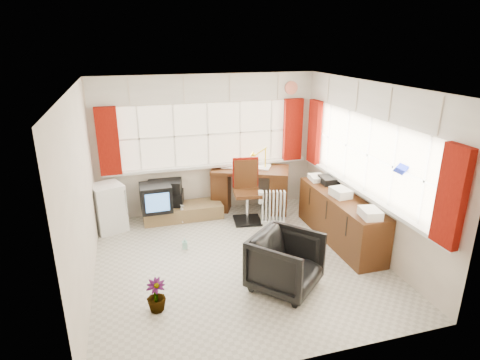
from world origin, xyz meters
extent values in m
plane|color=beige|center=(0.00, 0.00, 0.00)|extent=(4.00, 4.00, 0.00)
plane|color=beige|center=(0.00, 2.00, 1.25)|extent=(4.00, 0.00, 4.00)
plane|color=beige|center=(0.00, -2.00, 1.25)|extent=(4.00, 0.00, 4.00)
plane|color=beige|center=(-2.00, 0.00, 1.25)|extent=(0.00, 4.00, 4.00)
plane|color=beige|center=(2.00, 0.00, 1.25)|extent=(0.00, 4.00, 4.00)
plane|color=white|center=(0.00, 0.00, 2.50)|extent=(4.00, 4.00, 0.00)
plane|color=beige|center=(0.00, 1.98, 1.45)|extent=(3.60, 0.00, 3.60)
cube|color=white|center=(0.00, 1.94, 0.87)|extent=(3.70, 0.12, 0.05)
cube|color=white|center=(-1.20, 1.97, 1.45)|extent=(0.03, 0.02, 1.10)
cube|color=white|center=(-0.60, 1.97, 1.45)|extent=(0.03, 0.02, 1.10)
cube|color=white|center=(0.00, 1.97, 1.45)|extent=(0.03, 0.02, 1.10)
cube|color=white|center=(0.60, 1.97, 1.45)|extent=(0.03, 0.02, 1.10)
cube|color=white|center=(1.20, 1.97, 1.45)|extent=(0.03, 0.02, 1.10)
plane|color=beige|center=(1.98, 0.00, 1.45)|extent=(0.00, 3.60, 3.60)
cube|color=white|center=(1.94, 0.00, 0.87)|extent=(0.12, 3.70, 0.05)
cube|color=white|center=(1.97, -1.20, 1.45)|extent=(0.02, 0.03, 1.10)
cube|color=white|center=(1.97, -0.60, 1.45)|extent=(0.02, 0.03, 1.10)
cube|color=white|center=(1.97, 0.00, 1.45)|extent=(0.02, 0.03, 1.10)
cube|color=white|center=(1.97, 0.60, 1.45)|extent=(0.02, 0.03, 1.10)
cube|color=white|center=(1.97, 1.20, 1.45)|extent=(0.02, 0.03, 1.10)
cube|color=maroon|center=(-1.70, 1.90, 1.46)|extent=(0.35, 0.10, 1.15)
cube|color=maroon|center=(1.60, 1.90, 1.46)|extent=(0.35, 0.10, 1.15)
cube|color=maroon|center=(1.90, 1.60, 1.46)|extent=(0.10, 0.35, 1.15)
cube|color=maroon|center=(1.90, -1.70, 1.46)|extent=(0.10, 0.35, 1.15)
cube|color=silver|center=(0.00, 1.96, 2.25)|extent=(3.95, 0.08, 0.48)
cube|color=silver|center=(1.96, 0.00, 2.25)|extent=(0.08, 3.95, 0.48)
cube|color=#4B2411|center=(0.74, 1.80, 0.77)|extent=(1.55, 1.20, 0.06)
cube|color=#4B2411|center=(0.25, 2.02, 0.37)|extent=(0.55, 0.70, 0.74)
cube|color=#4B2411|center=(1.23, 1.58, 0.37)|extent=(0.55, 0.70, 0.74)
cube|color=white|center=(0.74, 1.80, 0.81)|extent=(0.35, 0.39, 0.02)
cube|color=white|center=(0.74, 1.80, 0.82)|extent=(0.35, 0.39, 0.02)
cube|color=white|center=(0.74, 1.80, 0.82)|extent=(0.35, 0.39, 0.02)
cube|color=white|center=(0.74, 1.80, 0.83)|extent=(0.35, 0.39, 0.02)
cylinder|color=yellow|center=(1.00, 1.71, 0.81)|extent=(0.10, 0.10, 0.02)
cylinder|color=yellow|center=(1.00, 1.71, 1.00)|extent=(0.02, 0.02, 0.36)
cone|color=yellow|center=(1.00, 1.71, 1.14)|extent=(0.17, 0.15, 0.15)
cube|color=black|center=(0.52, 1.25, 0.02)|extent=(0.52, 0.52, 0.04)
cylinder|color=silver|center=(0.52, 1.25, 0.27)|extent=(0.06, 0.06, 0.54)
cube|color=#4B2411|center=(0.52, 1.25, 0.54)|extent=(0.51, 0.49, 0.06)
cube|color=#4B2411|center=(0.55, 1.48, 0.82)|extent=(0.42, 0.11, 0.52)
cube|color=maroon|center=(0.55, 1.48, 0.85)|extent=(0.46, 0.12, 0.54)
imported|color=black|center=(0.40, -0.78, 0.37)|extent=(1.13, 1.13, 0.74)
cube|color=white|center=(0.91, 1.03, 0.04)|extent=(0.44, 0.27, 0.08)
cube|color=white|center=(0.74, 1.08, 0.35)|extent=(0.06, 0.13, 0.53)
cube|color=white|center=(0.80, 1.06, 0.35)|extent=(0.06, 0.13, 0.53)
cube|color=white|center=(0.85, 1.04, 0.35)|extent=(0.06, 0.13, 0.53)
cube|color=white|center=(0.91, 1.03, 0.35)|extent=(0.06, 0.13, 0.53)
cube|color=white|center=(0.97, 1.01, 0.35)|extent=(0.06, 0.13, 0.53)
cube|color=white|center=(1.03, 1.00, 0.35)|extent=(0.06, 0.13, 0.53)
cube|color=white|center=(1.09, 0.98, 0.35)|extent=(0.06, 0.13, 0.53)
cube|color=#4B2411|center=(1.73, 0.20, 0.38)|extent=(0.50, 2.00, 0.75)
cube|color=white|center=(1.70, -0.60, 0.80)|extent=(0.24, 0.32, 0.10)
cube|color=white|center=(1.70, 0.20, 0.80)|extent=(0.24, 0.32, 0.10)
cube|color=white|center=(1.70, 1.00, 0.80)|extent=(0.24, 0.32, 0.10)
cube|color=black|center=(1.81, 0.80, 0.81)|extent=(0.30, 0.37, 0.11)
cube|color=olive|center=(-0.55, 1.72, 0.12)|extent=(1.40, 0.50, 0.25)
cube|color=black|center=(-1.01, 1.63, 0.49)|extent=(0.53, 0.48, 0.47)
cube|color=#5394EB|center=(-1.01, 1.39, 0.49)|extent=(0.40, 0.03, 0.32)
cube|color=black|center=(-0.84, 1.85, 0.37)|extent=(0.71, 0.53, 0.23)
cube|color=black|center=(-0.84, 1.85, 0.59)|extent=(0.65, 0.50, 0.22)
cube|color=white|center=(-1.80, 1.60, 0.40)|extent=(0.61, 0.61, 0.81)
cube|color=silver|center=(-1.51, 1.45, 0.52)|extent=(0.02, 0.02, 0.43)
imported|color=silver|center=(-0.60, 1.53, 0.17)|extent=(0.18, 0.18, 0.33)
imported|color=#97E1CE|center=(-0.69, 0.60, 0.09)|extent=(0.09, 0.09, 0.17)
imported|color=black|center=(-1.24, -0.80, 0.20)|extent=(0.25, 0.25, 0.41)
camera|label=1|loc=(-1.40, -4.91, 3.06)|focal=30.00mm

